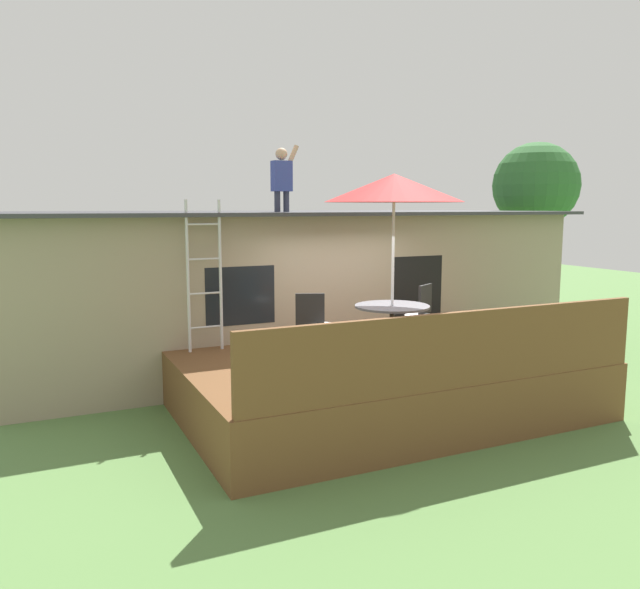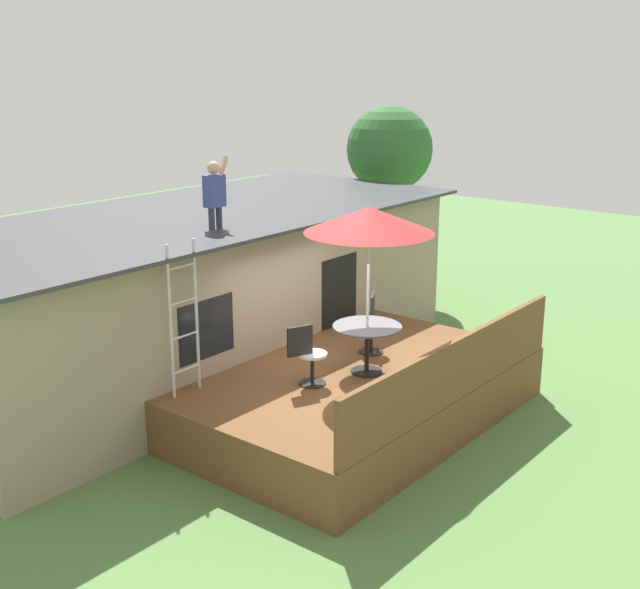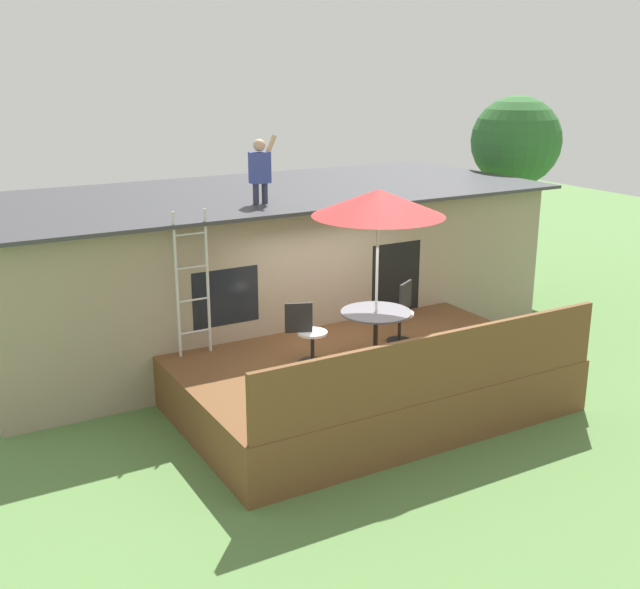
{
  "view_description": "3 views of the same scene",
  "coord_description": "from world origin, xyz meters",
  "px_view_note": "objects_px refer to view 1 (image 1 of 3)",
  "views": [
    {
      "loc": [
        -4.48,
        -7.48,
        2.9
      ],
      "look_at": [
        -0.46,
        1.11,
        1.57
      ],
      "focal_mm": 35.21,
      "sensor_mm": 36.0,
      "label": 1
    },
    {
      "loc": [
        -9.49,
        -6.91,
        5.39
      ],
      "look_at": [
        -0.07,
        0.66,
        1.91
      ],
      "focal_mm": 46.25,
      "sensor_mm": 36.0,
      "label": 2
    },
    {
      "loc": [
        -6.01,
        -9.09,
        5.01
      ],
      "look_at": [
        -0.25,
        0.97,
        1.56
      ],
      "focal_mm": 43.52,
      "sensor_mm": 36.0,
      "label": 3
    }
  ],
  "objects_px": {
    "patio_table": "(392,317)",
    "person_figure": "(282,175)",
    "patio_chair_left": "(319,327)",
    "backyard_tree": "(536,187)",
    "patio_umbrella": "(394,188)",
    "step_ladder": "(204,276)",
    "patio_chair_right": "(421,316)"
  },
  "relations": [
    {
      "from": "patio_table",
      "to": "patio_chair_right",
      "type": "bearing_deg",
      "value": 31.04
    },
    {
      "from": "step_ladder",
      "to": "patio_chair_right",
      "type": "bearing_deg",
      "value": -18.94
    },
    {
      "from": "patio_umbrella",
      "to": "person_figure",
      "type": "relative_size",
      "value": 2.29
    },
    {
      "from": "patio_table",
      "to": "patio_chair_left",
      "type": "height_order",
      "value": "patio_chair_left"
    },
    {
      "from": "patio_chair_left",
      "to": "patio_chair_right",
      "type": "bearing_deg",
      "value": 25.81
    },
    {
      "from": "step_ladder",
      "to": "person_figure",
      "type": "height_order",
      "value": "person_figure"
    },
    {
      "from": "patio_umbrella",
      "to": "step_ladder",
      "type": "distance_m",
      "value": 2.99
    },
    {
      "from": "patio_table",
      "to": "person_figure",
      "type": "bearing_deg",
      "value": 104.03
    },
    {
      "from": "backyard_tree",
      "to": "patio_chair_right",
      "type": "bearing_deg",
      "value": -147.95
    },
    {
      "from": "patio_chair_left",
      "to": "backyard_tree",
      "type": "relative_size",
      "value": 0.21
    },
    {
      "from": "backyard_tree",
      "to": "patio_chair_left",
      "type": "bearing_deg",
      "value": -153.95
    },
    {
      "from": "patio_umbrella",
      "to": "step_ladder",
      "type": "relative_size",
      "value": 1.15
    },
    {
      "from": "patio_umbrella",
      "to": "backyard_tree",
      "type": "xyz_separation_m",
      "value": [
        6.25,
        3.89,
        0.2
      ]
    },
    {
      "from": "step_ladder",
      "to": "person_figure",
      "type": "xyz_separation_m",
      "value": [
        1.61,
        0.96,
        1.52
      ]
    },
    {
      "from": "patio_chair_left",
      "to": "backyard_tree",
      "type": "distance_m",
      "value": 8.27
    },
    {
      "from": "patio_umbrella",
      "to": "patio_chair_left",
      "type": "bearing_deg",
      "value": 158.05
    },
    {
      "from": "person_figure",
      "to": "patio_table",
      "type": "bearing_deg",
      "value": -75.97
    },
    {
      "from": "patio_umbrella",
      "to": "backyard_tree",
      "type": "bearing_deg",
      "value": 31.92
    },
    {
      "from": "backyard_tree",
      "to": "step_ladder",
      "type": "bearing_deg",
      "value": -164.54
    },
    {
      "from": "patio_chair_left",
      "to": "backyard_tree",
      "type": "bearing_deg",
      "value": 48.01
    },
    {
      "from": "person_figure",
      "to": "patio_chair_right",
      "type": "xyz_separation_m",
      "value": [
        1.45,
        -2.01,
        -2.16
      ]
    },
    {
      "from": "patio_table",
      "to": "patio_umbrella",
      "type": "bearing_deg",
      "value": -45.0
    },
    {
      "from": "step_ladder",
      "to": "backyard_tree",
      "type": "bearing_deg",
      "value": 15.46
    },
    {
      "from": "step_ladder",
      "to": "patio_chair_left",
      "type": "distance_m",
      "value": 1.86
    },
    {
      "from": "step_ladder",
      "to": "person_figure",
      "type": "bearing_deg",
      "value": 30.85
    },
    {
      "from": "backyard_tree",
      "to": "patio_umbrella",
      "type": "bearing_deg",
      "value": -148.08
    },
    {
      "from": "patio_table",
      "to": "patio_chair_right",
      "type": "distance_m",
      "value": 0.97
    },
    {
      "from": "patio_chair_left",
      "to": "patio_chair_right",
      "type": "relative_size",
      "value": 1.0
    },
    {
      "from": "patio_umbrella",
      "to": "patio_chair_left",
      "type": "relative_size",
      "value": 2.76
    },
    {
      "from": "step_ladder",
      "to": "patio_chair_left",
      "type": "height_order",
      "value": "step_ladder"
    },
    {
      "from": "person_figure",
      "to": "patio_chair_right",
      "type": "relative_size",
      "value": 1.21
    },
    {
      "from": "patio_table",
      "to": "patio_umbrella",
      "type": "xyz_separation_m",
      "value": [
        0.0,
        -0.0,
        1.76
      ]
    }
  ]
}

